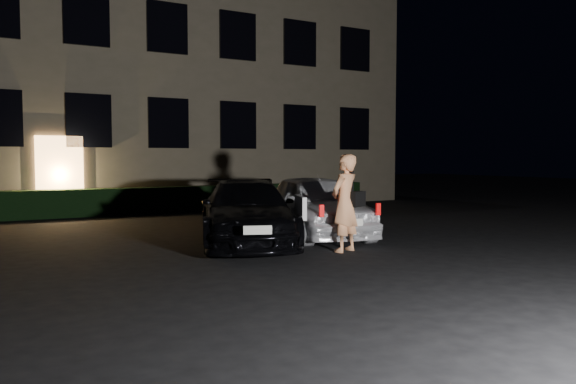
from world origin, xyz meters
TOP-DOWN VIEW (x-y plane):
  - ground at (0.00, 0.00)m, footprint 80.00×80.00m
  - building at (-0.00, 14.99)m, footprint 20.00×8.11m
  - hedge at (0.00, 10.50)m, footprint 15.00×0.70m
  - sedan at (-0.80, 3.02)m, footprint 3.40×5.00m
  - hatch at (1.06, 3.19)m, footprint 2.62×4.52m
  - man at (0.39, 1.09)m, footprint 0.88×0.68m

SIDE VIEW (x-z plane):
  - ground at x=0.00m, z-range 0.00..0.00m
  - hedge at x=0.00m, z-range 0.00..0.85m
  - sedan at x=-0.80m, z-range 0.00..1.34m
  - hatch at x=1.06m, z-range 0.00..1.45m
  - man at x=0.39m, z-range 0.00..1.90m
  - building at x=0.00m, z-range 0.00..12.00m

